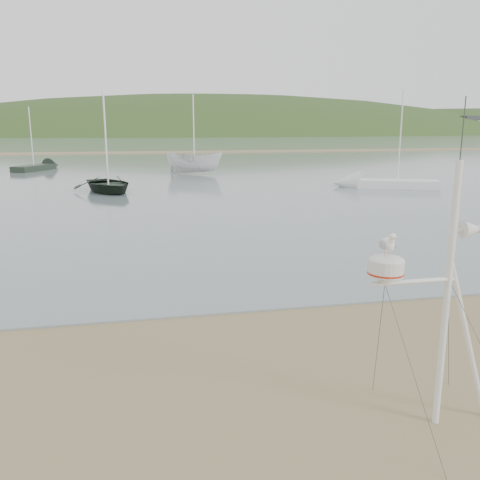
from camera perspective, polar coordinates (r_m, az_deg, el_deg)
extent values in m
plane|color=olive|center=(7.25, -15.08, -20.67)|extent=(560.00, 560.00, 0.00)
cube|color=slate|center=(138.12, -12.29, 10.84)|extent=(560.00, 256.00, 0.04)
cube|color=olive|center=(76.16, -12.41, 9.55)|extent=(560.00, 7.00, 0.07)
ellipsoid|color=#243B18|center=(245.64, -2.56, 6.68)|extent=(400.00, 180.00, 80.00)
ellipsoid|color=#243B18|center=(301.15, 25.01, 7.89)|extent=(300.00, 135.00, 56.00)
cube|color=silver|center=(205.34, -22.61, 11.82)|extent=(8.40, 6.30, 8.00)
cube|color=silver|center=(202.33, -15.19, 12.34)|extent=(8.40, 6.30, 8.00)
cube|color=silver|center=(202.65, -7.66, 12.66)|extent=(8.40, 6.30, 8.00)
cube|color=silver|center=(206.27, -0.26, 12.77)|extent=(8.40, 6.30, 8.00)
cube|color=silver|center=(213.03, 6.78, 12.68)|extent=(8.40, 6.30, 8.00)
cube|color=silver|center=(222.63, 13.29, 12.44)|extent=(8.40, 6.30, 8.00)
cube|color=silver|center=(234.74, 19.18, 12.08)|extent=(8.40, 6.30, 8.00)
cube|color=silver|center=(248.98, 24.44, 11.66)|extent=(8.40, 6.30, 8.00)
cylinder|color=silver|center=(7.08, 22.20, -6.14)|extent=(0.09, 0.09, 3.53)
cylinder|color=silver|center=(7.49, 24.22, -10.31)|extent=(0.82, 0.07, 2.32)
cylinder|color=silver|center=(6.74, 18.96, -4.43)|extent=(1.15, 0.06, 0.06)
cylinder|color=#2D382D|center=(6.73, 23.74, 11.21)|extent=(0.01, 0.01, 0.79)
cube|color=silver|center=(6.53, 15.99, -4.16)|extent=(0.14, 0.14, 0.08)
cylinder|color=silver|center=(6.50, 16.07, -3.01)|extent=(0.44, 0.44, 0.19)
cylinder|color=#AD220C|center=(6.51, 16.03, -3.57)|extent=(0.45, 0.45, 0.02)
ellipsoid|color=silver|center=(6.47, 16.12, -2.18)|extent=(0.44, 0.44, 0.12)
cone|color=silver|center=(6.99, 24.50, 1.08)|extent=(0.23, 0.23, 0.23)
cube|color=silver|center=(6.90, 23.44, 1.04)|extent=(0.18, 0.04, 0.04)
cylinder|color=tan|center=(6.44, 16.00, -1.39)|extent=(0.01, 0.01, 0.06)
cylinder|color=tan|center=(6.46, 16.34, -1.37)|extent=(0.01, 0.01, 0.06)
ellipsoid|color=white|center=(6.42, 16.23, -0.51)|extent=(0.15, 0.24, 0.18)
ellipsoid|color=#A2A5A9|center=(6.39, 15.74, -0.51)|extent=(0.05, 0.19, 0.11)
ellipsoid|color=#A2A5A9|center=(6.45, 16.78, -0.46)|extent=(0.05, 0.19, 0.11)
cone|color=white|center=(6.53, 15.71, -0.41)|extent=(0.08, 0.07, 0.08)
ellipsoid|color=white|center=(6.33, 16.64, -0.02)|extent=(0.07, 0.07, 0.10)
sphere|color=white|center=(6.30, 16.76, 0.36)|extent=(0.08, 0.08, 0.08)
cone|color=gold|center=(6.27, 16.95, 0.24)|extent=(0.02, 0.04, 0.02)
imported|color=black|center=(31.18, -14.76, 9.41)|extent=(3.41, 2.09, 4.61)
imported|color=silver|center=(42.03, -5.19, 10.71)|extent=(2.52, 2.50, 4.88)
cube|color=silver|center=(34.08, 17.24, 6.04)|extent=(5.29, 3.35, 0.50)
cone|color=silver|center=(33.81, 11.77, 6.29)|extent=(2.24, 2.15, 1.62)
cylinder|color=silver|center=(33.89, 17.58, 11.12)|extent=(0.08, 0.08, 5.55)
cube|color=black|center=(48.52, -22.13, 7.51)|extent=(3.28, 4.69, 0.50)
cone|color=black|center=(50.87, -20.22, 7.87)|extent=(1.99, 2.05, 1.44)
cylinder|color=silver|center=(48.39, -22.41, 10.73)|extent=(0.08, 0.08, 4.96)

